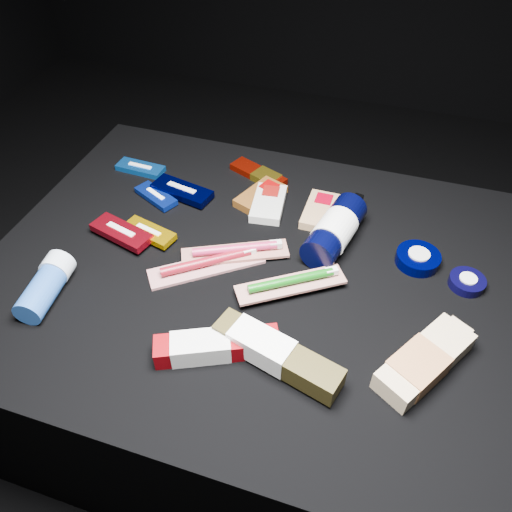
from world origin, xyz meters
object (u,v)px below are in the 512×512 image
(deodorant_stick, at_px, (46,286))
(toothpaste_carton_red, at_px, (211,347))
(bodywash_bottle, at_px, (423,362))
(lotion_bottle, at_px, (335,230))

(deodorant_stick, relative_size, toothpaste_carton_red, 0.69)
(bodywash_bottle, distance_m, deodorant_stick, 0.64)
(deodorant_stick, xyz_separation_m, toothpaste_carton_red, (0.32, -0.03, -0.01))
(toothpaste_carton_red, bearing_deg, deodorant_stick, 150.67)
(lotion_bottle, xyz_separation_m, bodywash_bottle, (0.19, -0.24, -0.02))
(lotion_bottle, distance_m, toothpaste_carton_red, 0.34)
(lotion_bottle, height_order, deodorant_stick, lotion_bottle)
(bodywash_bottle, xyz_separation_m, deodorant_stick, (-0.64, -0.05, 0.01))
(lotion_bottle, relative_size, bodywash_bottle, 1.18)
(lotion_bottle, xyz_separation_m, deodorant_stick, (-0.45, -0.29, -0.01))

